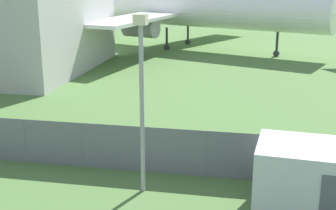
% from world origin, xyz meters
% --- Properties ---
extents(perimeter_fence, '(56.07, 0.07, 1.92)m').
position_xyz_m(perimeter_fence, '(0.00, 10.31, 0.96)').
color(perimeter_fence, slate).
rests_on(perimeter_fence, ground).
extents(airplane, '(36.63, 29.48, 11.78)m').
position_xyz_m(airplane, '(-3.19, 42.30, 4.18)').
color(airplane, white).
rests_on(airplane, ground).
extents(portable_cabin, '(4.02, 2.91, 2.37)m').
position_xyz_m(portable_cabin, '(6.47, 8.18, 1.18)').
color(portable_cabin, silver).
rests_on(portable_cabin, ground).
extents(light_mast, '(0.44, 0.44, 6.47)m').
position_xyz_m(light_mast, '(0.48, 8.65, 4.05)').
color(light_mast, '#99999E').
rests_on(light_mast, ground).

